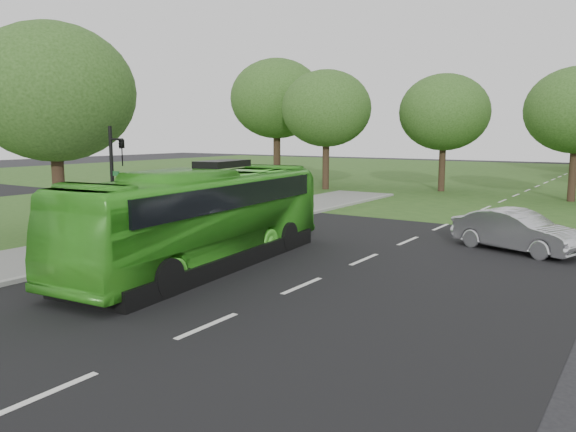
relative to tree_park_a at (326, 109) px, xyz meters
The scene contains 9 objects.
ground 30.13m from the tree_park_a, 63.49° to the right, with size 160.00×160.00×0.00m, color black.
street_surfaces 14.63m from the tree_park_a, 15.93° to the right, with size 120.00×120.00×0.15m.
tree_park_a is the anchor object (origin of this frame).
tree_park_b 8.64m from the tree_park_a, 23.47° to the left, with size 6.54×6.54×8.57m.
tree_park_f 6.80m from the tree_park_a, 158.50° to the left, with size 7.89×7.89×10.53m.
tree_side_near 23.48m from the tree_park_a, 88.29° to the right, with size 6.55×6.55×8.70m.
bus 26.06m from the tree_park_a, 69.19° to the right, with size 2.65×11.34×3.16m, color green.
sedan 24.09m from the tree_park_a, 43.02° to the right, with size 1.61×4.62×1.52m, color #BCBCC2.
traffic_light 25.42m from the tree_park_a, 77.24° to the right, with size 0.73×0.18×4.54m.
Camera 1 is at (8.18, -11.07, 4.31)m, focal length 35.00 mm.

